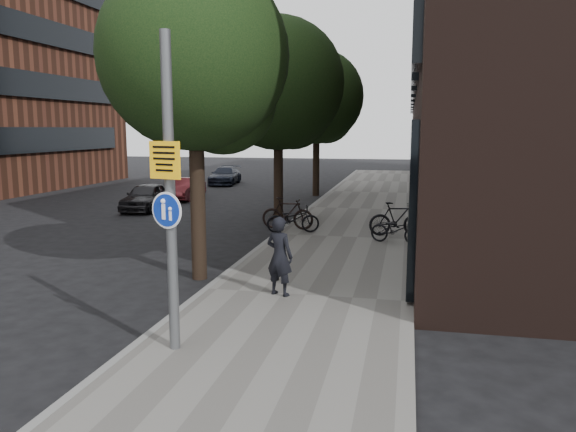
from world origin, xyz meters
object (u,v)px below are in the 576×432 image
(signpost, at_px, (170,194))
(parked_bike_facade_near, at_px, (396,229))
(parked_car_near, at_px, (146,197))
(pedestrian, at_px, (280,256))

(signpost, bearing_deg, parked_bike_facade_near, 86.42)
(parked_bike_facade_near, bearing_deg, parked_car_near, 80.35)
(pedestrian, bearing_deg, parked_car_near, -32.82)
(pedestrian, height_order, parked_bike_facade_near, pedestrian)
(pedestrian, xyz_separation_m, parked_car_near, (-8.83, 11.74, -0.36))
(parked_bike_facade_near, xyz_separation_m, parked_car_near, (-11.13, 5.68, 0.06))
(parked_car_near, bearing_deg, pedestrian, -57.93)
(signpost, distance_m, parked_car_near, 16.99)
(parked_bike_facade_near, bearing_deg, signpost, 177.83)
(signpost, distance_m, pedestrian, 3.74)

